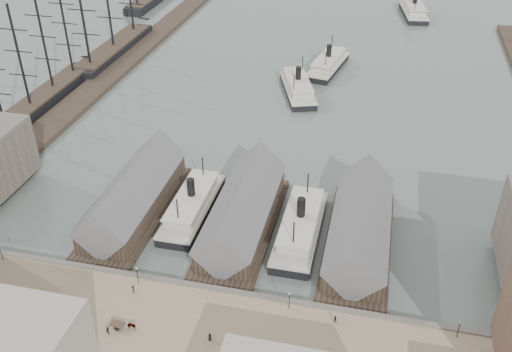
# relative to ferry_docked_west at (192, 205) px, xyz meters

# --- Properties ---
(ground) EXTENTS (900.00, 900.00, 0.00)m
(ground) POSITION_rel_ferry_docked_west_xyz_m (13.00, -19.96, -2.34)
(ground) COLOR #4E5A56
(ground) RESTS_ON ground
(quay) EXTENTS (180.00, 30.00, 2.00)m
(quay) POSITION_rel_ferry_docked_west_xyz_m (13.00, -39.96, -1.34)
(quay) COLOR #87735B
(quay) RESTS_ON ground
(seawall) EXTENTS (180.00, 1.20, 2.30)m
(seawall) POSITION_rel_ferry_docked_west_xyz_m (13.00, -25.16, -1.19)
(seawall) COLOR #59544C
(seawall) RESTS_ON ground
(west_wharf) EXTENTS (10.00, 220.00, 1.60)m
(west_wharf) POSITION_rel_ferry_docked_west_xyz_m (-55.00, 80.04, -1.54)
(west_wharf) COLOR #2D231C
(west_wharf) RESTS_ON ground
(ferry_shed_west) EXTENTS (14.00, 42.00, 12.60)m
(ferry_shed_west) POSITION_rel_ferry_docked_west_xyz_m (-13.00, -3.08, 2.30)
(ferry_shed_west) COLOR #2D231C
(ferry_shed_west) RESTS_ON ground
(ferry_shed_center) EXTENTS (14.00, 42.00, 12.60)m
(ferry_shed_center) POSITION_rel_ferry_docked_west_xyz_m (13.00, -3.08, 2.30)
(ferry_shed_center) COLOR #2D231C
(ferry_shed_center) RESTS_ON ground
(ferry_shed_east) EXTENTS (14.00, 42.00, 12.60)m
(ferry_shed_east) POSITION_rel_ferry_docked_west_xyz_m (39.00, -3.08, 2.30)
(ferry_shed_east) COLOR #2D231C
(ferry_shed_east) RESTS_ON ground
(lamp_post_far_w) EXTENTS (0.44, 0.44, 3.92)m
(lamp_post_far_w) POSITION_rel_ferry_docked_west_xyz_m (-32.00, -26.96, 2.38)
(lamp_post_far_w) COLOR black
(lamp_post_far_w) RESTS_ON quay
(lamp_post_near_w) EXTENTS (0.44, 0.44, 3.92)m
(lamp_post_near_w) POSITION_rel_ferry_docked_west_xyz_m (-2.00, -26.96, 2.38)
(lamp_post_near_w) COLOR black
(lamp_post_near_w) RESTS_ON quay
(lamp_post_near_e) EXTENTS (0.44, 0.44, 3.92)m
(lamp_post_near_e) POSITION_rel_ferry_docked_west_xyz_m (28.00, -26.96, 2.38)
(lamp_post_near_e) COLOR black
(lamp_post_near_e) RESTS_ON quay
(lamp_post_far_e) EXTENTS (0.44, 0.44, 3.92)m
(lamp_post_far_e) POSITION_rel_ferry_docked_west_xyz_m (58.00, -26.96, 2.38)
(lamp_post_far_e) COLOR black
(lamp_post_far_e) RESTS_ON quay
(ferry_docked_west) EXTENTS (8.37, 27.92, 9.97)m
(ferry_docked_west) POSITION_rel_ferry_docked_west_xyz_m (0.00, 0.00, 0.00)
(ferry_docked_west) COLOR black
(ferry_docked_west) RESTS_ON ground
(ferry_docked_east) EXTENTS (8.72, 29.07, 10.38)m
(ferry_docked_east) POSITION_rel_ferry_docked_west_xyz_m (26.00, -2.39, 0.10)
(ferry_docked_east) COLOR black
(ferry_docked_east) RESTS_ON ground
(ferry_open_near) EXTENTS (17.21, 29.29, 10.03)m
(ferry_open_near) POSITION_rel_ferry_docked_west_xyz_m (12.67, 72.54, 0.01)
(ferry_open_near) COLOR black
(ferry_open_near) RESTS_ON ground
(ferry_open_mid) EXTENTS (13.30, 29.25, 10.07)m
(ferry_open_mid) POSITION_rel_ferry_docked_west_xyz_m (19.91, 95.68, 0.02)
(ferry_open_mid) COLOR black
(ferry_open_mid) RESTS_ON ground
(ferry_open_far) EXTENTS (14.18, 31.90, 11.00)m
(ferry_open_far) POSITION_rel_ferry_docked_west_xyz_m (50.15, 170.84, 0.24)
(ferry_open_far) COLOR black
(ferry_open_far) RESTS_ON ground
(sailing_ship_near) EXTENTS (8.41, 57.91, 34.56)m
(sailing_ship_near) POSITION_rel_ferry_docked_west_xyz_m (-65.63, 44.90, 0.20)
(sailing_ship_near) COLOR black
(sailing_ship_near) RESTS_ON ground
(sailing_ship_mid) EXTENTS (9.47, 54.74, 38.95)m
(sailing_ship_mid) POSITION_rel_ferry_docked_west_xyz_m (-62.61, 91.45, 0.45)
(sailing_ship_mid) COLOR black
(sailing_ship_mid) RESTS_ON ground
(horse_cart_center) EXTENTS (4.94, 1.68, 1.64)m
(horse_cart_center) POSITION_rel_ferry_docked_west_xyz_m (0.93, -38.56, 0.49)
(horse_cart_center) COLOR black
(horse_cart_center) RESTS_ON quay
(pedestrian_2) EXTENTS (0.82, 1.15, 1.62)m
(pedestrian_2) POSITION_rel_ferry_docked_west_xyz_m (-1.79, -29.78, 0.47)
(pedestrian_2) COLOR black
(pedestrian_2) RESTS_ON quay
(pedestrian_3) EXTENTS (0.53, 1.00, 1.64)m
(pedestrian_3) POSITION_rel_ferry_docked_west_xyz_m (-2.03, -40.32, 0.48)
(pedestrian_3) COLOR black
(pedestrian_3) RESTS_ON quay
(pedestrian_4) EXTENTS (0.92, 0.82, 1.59)m
(pedestrian_4) POSITION_rel_ferry_docked_west_xyz_m (15.92, -37.55, 0.46)
(pedestrian_4) COLOR black
(pedestrian_4) RESTS_ON quay
(pedestrian_5) EXTENTS (0.81, 0.75, 1.81)m
(pedestrian_5) POSITION_rel_ferry_docked_west_xyz_m (28.61, -37.30, 0.57)
(pedestrian_5) COLOR black
(pedestrian_5) RESTS_ON quay
(pedestrian_6) EXTENTS (0.91, 0.80, 1.56)m
(pedestrian_6) POSITION_rel_ferry_docked_west_xyz_m (36.67, -28.39, 0.44)
(pedestrian_6) COLOR black
(pedestrian_6) RESTS_ON quay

